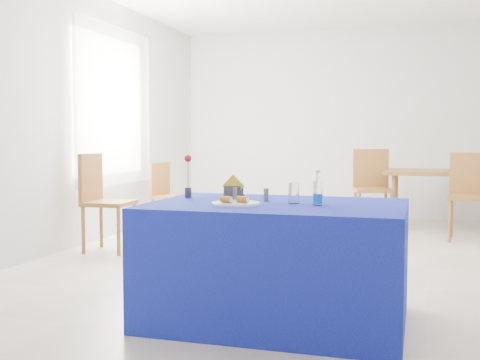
# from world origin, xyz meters

# --- Properties ---
(floor) EXTENTS (7.00, 7.00, 0.00)m
(floor) POSITION_xyz_m (0.00, 0.00, 0.00)
(floor) COLOR beige
(floor) RESTS_ON ground
(room_shell) EXTENTS (7.00, 7.00, 7.00)m
(room_shell) POSITION_xyz_m (0.00, 0.00, 1.75)
(room_shell) COLOR silver
(room_shell) RESTS_ON ground
(window_pane) EXTENTS (0.04, 1.50, 1.60)m
(window_pane) POSITION_xyz_m (-2.47, 0.80, 1.55)
(window_pane) COLOR white
(window_pane) RESTS_ON room_shell
(curtain) EXTENTS (0.04, 1.75, 1.85)m
(curtain) POSITION_xyz_m (-2.40, 0.80, 1.55)
(curtain) COLOR white
(curtain) RESTS_ON room_shell
(plate) EXTENTS (0.30, 0.30, 0.01)m
(plate) POSITION_xyz_m (-0.04, -2.06, 0.77)
(plate) COLOR white
(plate) RESTS_ON blue_table
(drinking_glass) EXTENTS (0.07, 0.07, 0.13)m
(drinking_glass) POSITION_xyz_m (0.29, -1.88, 0.82)
(drinking_glass) COLOR white
(drinking_glass) RESTS_ON blue_table
(salt_shaker) EXTENTS (0.03, 0.03, 0.08)m
(salt_shaker) POSITION_xyz_m (-0.13, -1.76, 0.80)
(salt_shaker) COLOR slate
(salt_shaker) RESTS_ON blue_table
(pepper_shaker) EXTENTS (0.03, 0.03, 0.08)m
(pepper_shaker) POSITION_xyz_m (0.09, -1.81, 0.80)
(pepper_shaker) COLOR slate
(pepper_shaker) RESTS_ON blue_table
(blue_table) EXTENTS (1.60, 1.10, 0.76)m
(blue_table) POSITION_xyz_m (0.18, -1.90, 0.38)
(blue_table) COLOR #101395
(blue_table) RESTS_ON floor
(water_bottle) EXTENTS (0.06, 0.06, 0.21)m
(water_bottle) POSITION_xyz_m (0.45, -1.93, 0.83)
(water_bottle) COLOR white
(water_bottle) RESTS_ON blue_table
(napkin_holder) EXTENTS (0.16, 0.10, 0.17)m
(napkin_holder) POSITION_xyz_m (-0.15, -1.74, 0.81)
(napkin_holder) COLOR #37383C
(napkin_holder) RESTS_ON blue_table
(rose_vase) EXTENTS (0.05, 0.05, 0.30)m
(rose_vase) POSITION_xyz_m (-0.48, -1.74, 0.90)
(rose_vase) COLOR #28282D
(rose_vase) RESTS_ON blue_table
(oak_table) EXTENTS (1.48, 0.96, 0.76)m
(oak_table) POSITION_xyz_m (1.34, 2.58, 0.68)
(oak_table) COLOR olive
(oak_table) RESTS_ON floor
(chair_bg_left) EXTENTS (0.56, 0.56, 1.03)m
(chair_bg_left) POSITION_xyz_m (0.46, 2.32, 0.60)
(chair_bg_left) COLOR olive
(chair_bg_left) RESTS_ON floor
(chair_bg_right) EXTENTS (0.49, 0.49, 1.00)m
(chair_bg_right) POSITION_xyz_m (1.60, 1.75, 0.58)
(chair_bg_right) COLOR olive
(chair_bg_right) RESTS_ON floor
(chair_win_a) EXTENTS (0.47, 0.47, 1.01)m
(chair_win_a) POSITION_xyz_m (-2.10, -0.08, 0.59)
(chair_win_a) COLOR olive
(chair_win_a) RESTS_ON floor
(chair_win_b) EXTENTS (0.46, 0.46, 0.86)m
(chair_win_b) POSITION_xyz_m (-2.04, 1.44, 0.50)
(chair_win_b) COLOR olive
(chair_win_b) RESTS_ON floor
(banana_pieces) EXTENTS (0.18, 0.09, 0.04)m
(banana_pieces) POSITION_xyz_m (-0.04, -2.07, 0.79)
(banana_pieces) COLOR gold
(banana_pieces) RESTS_ON plate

